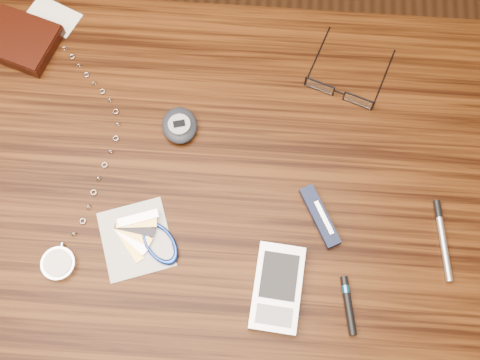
% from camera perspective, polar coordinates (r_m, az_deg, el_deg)
% --- Properties ---
extents(ground, '(3.80, 3.80, 0.00)m').
position_cam_1_polar(ground, '(1.65, -1.97, -9.69)').
color(ground, '#472814').
rests_on(ground, ground).
extents(desk, '(1.00, 0.70, 0.75)m').
position_cam_1_polar(desk, '(1.02, -3.15, -3.38)').
color(desk, '#3D1E09').
rests_on(desk, ground).
extents(wallet_and_card, '(0.16, 0.16, 0.03)m').
position_cam_1_polar(wallet_and_card, '(1.09, -20.06, 12.38)').
color(wallet_and_card, black).
rests_on(wallet_and_card, desk).
extents(eyeglasses, '(0.15, 0.15, 0.03)m').
position_cam_1_polar(eyeglasses, '(0.99, 9.49, 8.40)').
color(eyeglasses, black).
rests_on(eyeglasses, desk).
extents(pocket_watch, '(0.12, 0.39, 0.02)m').
position_cam_1_polar(pocket_watch, '(0.93, -16.59, -6.68)').
color(pocket_watch, '#BABABE').
rests_on(pocket_watch, desk).
extents(pda_phone, '(0.08, 0.13, 0.02)m').
position_cam_1_polar(pda_phone, '(0.88, 3.57, -10.17)').
color(pda_phone, silver).
rests_on(pda_phone, desk).
extents(pedometer, '(0.07, 0.08, 0.03)m').
position_cam_1_polar(pedometer, '(0.95, -5.75, 5.18)').
color(pedometer, '#20222D').
rests_on(pedometer, desk).
extents(notepad_keys, '(0.14, 0.14, 0.01)m').
position_cam_1_polar(notepad_keys, '(0.90, -8.79, -5.60)').
color(notepad_keys, silver).
rests_on(notepad_keys, desk).
extents(pocket_knife, '(0.07, 0.10, 0.01)m').
position_cam_1_polar(pocket_knife, '(0.91, 7.58, -3.44)').
color(pocket_knife, '#0D1333').
rests_on(pocket_knife, desk).
extents(silver_pen, '(0.02, 0.12, 0.01)m').
position_cam_1_polar(silver_pen, '(0.95, 18.59, -4.85)').
color(silver_pen, silver).
rests_on(silver_pen, desk).
extents(black_blue_pen, '(0.03, 0.08, 0.01)m').
position_cam_1_polar(black_blue_pen, '(0.89, 10.21, -11.44)').
color(black_blue_pen, black).
rests_on(black_blue_pen, desk).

